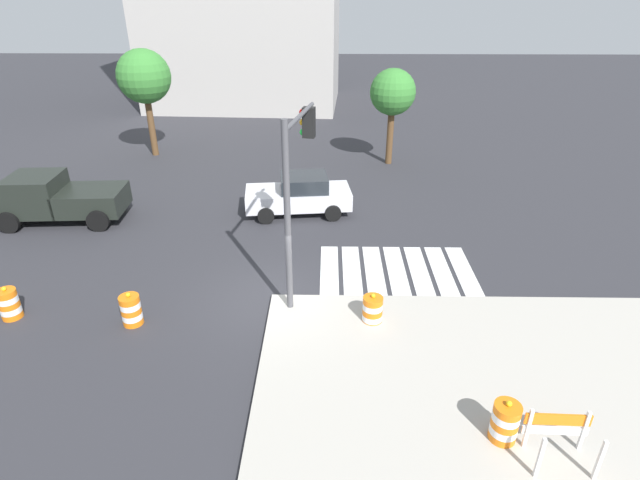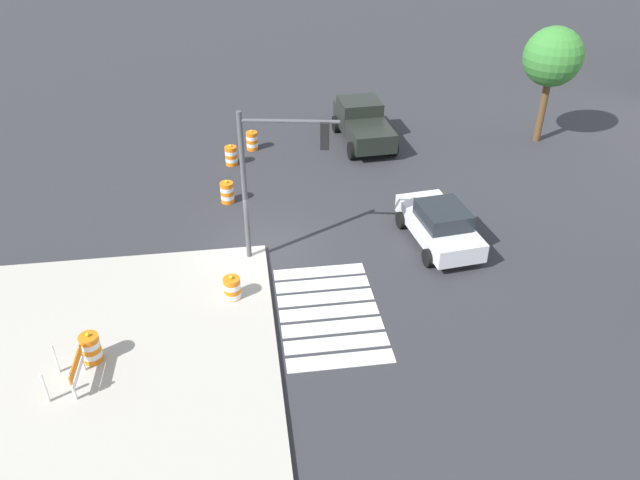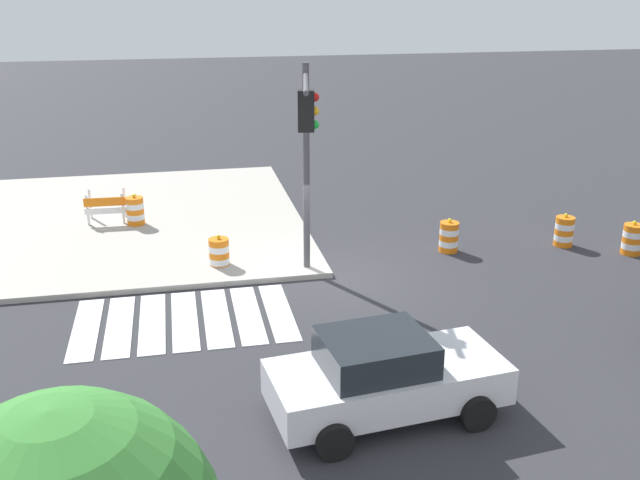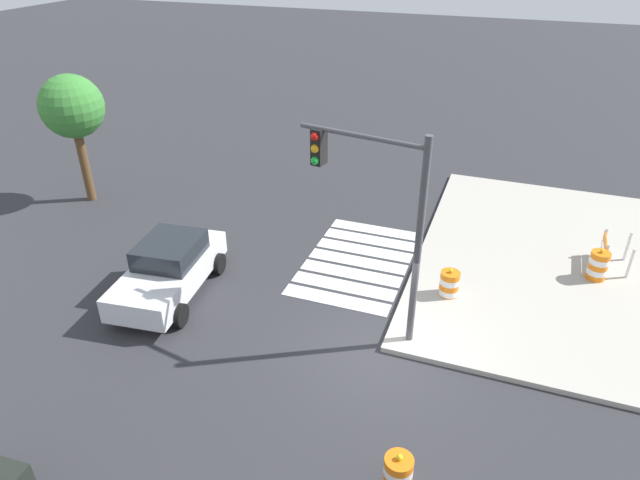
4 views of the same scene
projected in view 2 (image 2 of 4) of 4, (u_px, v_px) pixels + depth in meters
ground_plane at (265, 249)px, 23.03m from camera, size 120.00×120.00×0.00m
sidewalk_corner at (65, 381)px, 17.28m from camera, size 12.00×12.00×0.15m
crosswalk_stripes at (329, 312)px, 19.91m from camera, size 5.10×3.20×0.02m
sports_car at (440, 224)px, 22.94m from camera, size 4.48×2.50×1.63m
pickup_truck at (362, 122)px, 30.89m from camera, size 5.26×2.60×1.92m
traffic_barrel_near_corner at (231, 156)px, 28.80m from camera, size 0.56×0.56×1.02m
traffic_barrel_crosswalk_end at (227, 192)px, 25.79m from camera, size 0.56×0.56×1.02m
traffic_barrel_median_near at (252, 141)px, 30.25m from camera, size 0.56×0.56×1.02m
traffic_barrel_median_far at (232, 290)px, 20.18m from camera, size 0.56×0.56×1.02m
traffic_barrel_on_sidewalk at (91, 348)px, 17.63m from camera, size 0.56×0.56×1.02m
construction_barricade at (71, 370)px, 16.75m from camera, size 1.30×0.82×1.00m
traffic_light_pole at (277, 162)px, 20.31m from camera, size 0.79×3.25×5.50m
street_tree_streetside_mid at (553, 58)px, 29.13m from camera, size 2.79×2.79×5.65m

